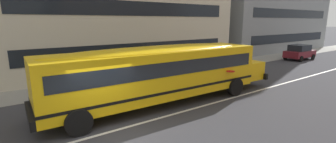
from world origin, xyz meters
TOP-DOWN VIEW (x-y plane):
  - ground_plane at (0.00, 0.00)m, footprint 400.00×400.00m
  - sidewalk_far at (0.00, 7.15)m, footprint 120.00×3.00m
  - lane_centreline at (0.00, 0.00)m, footprint 110.00×0.16m
  - school_bus at (3.62, 1.58)m, footprint 13.30×3.34m
  - parked_car_maroon_by_hydrant at (23.79, 4.54)m, footprint 3.91×1.90m

SIDE VIEW (x-z plane):
  - ground_plane at x=0.00m, z-range 0.00..0.00m
  - lane_centreline at x=0.00m, z-range 0.00..0.01m
  - sidewalk_far at x=0.00m, z-range 0.00..0.01m
  - parked_car_maroon_by_hydrant at x=23.79m, z-range 0.02..1.66m
  - school_bus at x=3.62m, z-range 0.28..3.24m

